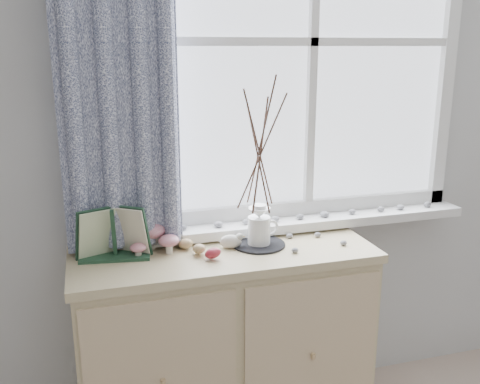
{
  "coord_description": "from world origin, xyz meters",
  "views": [
    {
      "loc": [
        -0.65,
        -0.16,
        1.63
      ],
      "look_at": [
        -0.1,
        1.7,
        1.1
      ],
      "focal_mm": 40.0,
      "sensor_mm": 36.0,
      "label": 1
    }
  ],
  "objects": [
    {
      "name": "sideboard",
      "position": [
        -0.15,
        1.75,
        0.43
      ],
      "size": [
        1.2,
        0.45,
        0.85
      ],
      "color": "#C4AE89",
      "rests_on": "ground"
    },
    {
      "name": "botanical_book",
      "position": [
        -0.57,
        1.77,
        0.96
      ],
      "size": [
        0.32,
        0.17,
        0.21
      ],
      "primitive_type": null,
      "rotation": [
        0.0,
        0.0,
        -0.14
      ],
      "color": "#1D3C28",
      "rests_on": "sideboard"
    },
    {
      "name": "toadstool_cluster",
      "position": [
        -0.42,
        1.83,
        0.92
      ],
      "size": [
        0.19,
        0.17,
        0.11
      ],
      "color": "beige",
      "rests_on": "sideboard"
    },
    {
      "name": "wooden_eggs",
      "position": [
        -0.25,
        1.74,
        0.88
      ],
      "size": [
        0.13,
        0.17,
        0.06
      ],
      "color": "tan",
      "rests_on": "sideboard"
    },
    {
      "name": "songbird_figurine",
      "position": [
        -0.12,
        1.78,
        0.88
      ],
      "size": [
        0.13,
        0.08,
        0.06
      ],
      "primitive_type": null,
      "rotation": [
        0.0,
        0.0,
        -0.27
      ],
      "color": "silver",
      "rests_on": "sideboard"
    },
    {
      "name": "crocheted_doily",
      "position": [
        0.0,
        1.77,
        0.85
      ],
      "size": [
        0.21,
        0.21,
        0.01
      ],
      "primitive_type": "cylinder",
      "color": "black",
      "rests_on": "sideboard"
    },
    {
      "name": "twig_pitcher",
      "position": [
        0.0,
        1.77,
        1.25
      ],
      "size": [
        0.29,
        0.29,
        0.69
      ],
      "rotation": [
        0.0,
        0.0,
        0.19
      ],
      "color": "white",
      "rests_on": "crocheted_doily"
    },
    {
      "name": "sideboard_pebbles",
      "position": [
        0.18,
        1.76,
        0.86
      ],
      "size": [
        0.33,
        0.23,
        0.02
      ],
      "color": "gray",
      "rests_on": "sideboard"
    }
  ]
}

